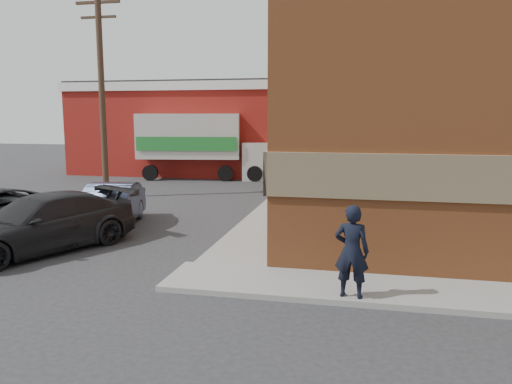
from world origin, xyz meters
The scene contains 9 objects.
ground centered at (0.00, 0.00, 0.00)m, with size 90.00×90.00×0.00m, color #28282B.
brick_building centered at (8.50, 9.00, 4.68)m, with size 14.25×18.25×9.36m.
sidewalk_west centered at (0.60, 9.00, 0.06)m, with size 1.80×18.00×0.12m, color gray.
warehouse centered at (-6.00, 20.00, 2.81)m, with size 16.30×8.30×5.60m.
utility_pole centered at (-7.50, 9.00, 4.75)m, with size 2.00×0.26×9.00m.
man centered at (3.45, -1.55, 1.03)m, with size 0.66×0.44×1.82m, color black.
sedan centered at (-4.34, 3.49, 0.70)m, with size 1.49×4.27×1.41m, color #303850.
suv_b centered at (-4.75, 0.50, 0.76)m, with size 2.12×5.22×1.51m, color black.
box_truck centered at (-5.31, 16.11, 2.13)m, with size 7.72×3.30×3.69m.
Camera 1 is at (3.60, -11.00, 3.62)m, focal length 35.00 mm.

